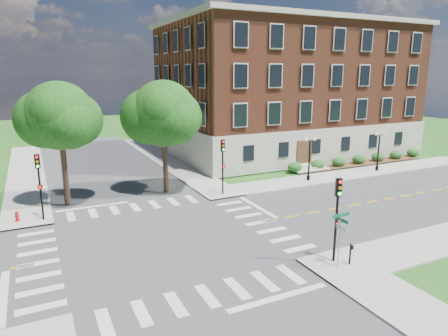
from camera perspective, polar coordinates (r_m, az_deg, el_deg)
name	(u,v)px	position (r m, az deg, el deg)	size (l,w,h in m)	color
ground	(162,241)	(26.10, -8.82, -10.23)	(160.00, 160.00, 0.00)	#205518
road_ew	(162,241)	(26.10, -8.82, -10.22)	(90.00, 12.00, 0.01)	#3D3D3F
road_ns	(162,241)	(26.10, -8.82, -10.22)	(12.00, 90.00, 0.01)	#3D3D3F
sidewalk_ne	(252,166)	(45.46, 4.01, 0.25)	(34.00, 34.00, 0.12)	#9E9B93
crosswalk_east	(260,223)	(28.82, 5.10, -7.79)	(2.20, 10.20, 0.02)	silver
stop_bar_east	(257,207)	(32.01, 4.81, -5.59)	(0.40, 5.50, 0.00)	silver
main_building	(285,89)	(54.51, 8.65, 11.11)	(30.60, 22.40, 16.50)	#B5B29F
shrub_row	(358,165)	(48.87, 18.66, 0.42)	(18.00, 2.00, 1.30)	#1A4E1C
tree_c	(60,116)	(33.22, -22.44, 6.87)	(5.27, 5.27, 9.73)	black
tree_d	(164,114)	(34.67, -8.61, 7.67)	(5.66, 5.66, 9.75)	black
traffic_signal_se	(337,209)	(22.67, 15.86, -5.67)	(0.38, 0.46, 4.80)	black
traffic_signal_ne	(223,160)	(34.03, -0.17, 1.19)	(0.33, 0.36, 4.80)	black
traffic_signal_nw	(39,178)	(30.87, -24.90, -1.36)	(0.37, 0.43, 4.80)	black
twin_lamp_west	(309,156)	(39.59, 12.10, 1.65)	(1.36, 0.36, 4.23)	black
twin_lamp_east	(379,149)	(45.72, 21.22, 2.59)	(1.36, 0.36, 4.23)	black
street_sign_pole	(340,229)	(22.29, 16.25, -8.43)	(1.10, 1.10, 3.10)	gray
push_button_post	(350,253)	(23.37, 17.62, -11.51)	(0.14, 0.21, 1.20)	black
fire_hydrant	(17,217)	(32.10, -27.46, -6.18)	(0.35, 0.35, 0.75)	#B50D14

